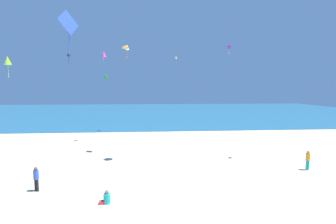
{
  "coord_description": "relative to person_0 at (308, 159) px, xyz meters",
  "views": [
    {
      "loc": [
        -1.08,
        -7.9,
        6.24
      ],
      "look_at": [
        0.0,
        6.52,
        4.79
      ],
      "focal_mm": 25.13,
      "sensor_mm": 36.0,
      "label": 1
    }
  ],
  "objects": [
    {
      "name": "kite_green",
      "position": [
        -18.53,
        18.56,
        6.96
      ],
      "size": [
        0.71,
        0.67,
        1.69
      ],
      "rotation": [
        0.0,
        0.0,
        2.49
      ],
      "color": "green"
    },
    {
      "name": "kite_blue",
      "position": [
        -14.98,
        -7.58,
        7.73
      ],
      "size": [
        0.49,
        0.88,
        1.72
      ],
      "rotation": [
        0.0,
        0.0,
        0.84
      ],
      "color": "blue"
    },
    {
      "name": "person_0",
      "position": [
        0.0,
        0.0,
        0.0
      ],
      "size": [
        0.36,
        0.36,
        1.52
      ],
      "rotation": [
        0.0,
        0.0,
        1.78
      ],
      "color": "#19ADB2",
      "rests_on": "ground_plane"
    },
    {
      "name": "kite_magenta",
      "position": [
        -17.29,
        11.07,
        9.28
      ],
      "size": [
        0.81,
        0.83,
        1.18
      ],
      "rotation": [
        0.0,
        0.0,
        2.58
      ],
      "color": "#DB3DA8"
    },
    {
      "name": "kite_yellow",
      "position": [
        -7.95,
        20.45,
        10.21
      ],
      "size": [
        0.5,
        0.48,
        1.35
      ],
      "rotation": [
        0.0,
        0.0,
        1.19
      ],
      "color": "yellow"
    },
    {
      "name": "kite_orange",
      "position": [
        -14.3,
        6.07,
        9.27
      ],
      "size": [
        0.87,
        0.9,
        1.34
      ],
      "rotation": [
        0.0,
        0.0,
        2.23
      ],
      "color": "orange"
    },
    {
      "name": "ocean_water",
      "position": [
        -10.92,
        47.01,
        -0.86
      ],
      "size": [
        120.0,
        60.0,
        0.05
      ],
      "primitive_type": "cube",
      "color": "#236084",
      "rests_on": "ground_plane"
    },
    {
      "name": "kite_purple",
      "position": [
        -1.98,
        13.26,
        10.61
      ],
      "size": [
        0.57,
        0.35,
        1.23
      ],
      "rotation": [
        0.0,
        0.0,
        5.76
      ],
      "color": "purple"
    },
    {
      "name": "person_1",
      "position": [
        -14.44,
        -4.23,
        -0.6
      ],
      "size": [
        0.61,
        0.38,
        0.75
      ],
      "rotation": [
        0.0,
        0.0,
        3.2
      ],
      "color": "#19ADB2",
      "rests_on": "ground_plane"
    },
    {
      "name": "kite_white",
      "position": [
        -15.24,
        17.38,
        11.16
      ],
      "size": [
        0.92,
        0.92,
        1.91
      ],
      "rotation": [
        0.0,
        0.0,
        5.45
      ],
      "color": "white"
    },
    {
      "name": "kite_lime",
      "position": [
        -22.08,
        1.03,
        7.34
      ],
      "size": [
        0.64,
        0.68,
        1.56
      ],
      "rotation": [
        0.0,
        0.0,
        3.45
      ],
      "color": "#99DB33"
    },
    {
      "name": "kite_black",
      "position": [
        -21.61,
        12.38,
        9.18
      ],
      "size": [
        0.5,
        0.22,
        1.31
      ],
      "rotation": [
        0.0,
        0.0,
        0.15
      ],
      "color": "black"
    },
    {
      "name": "person_3",
      "position": [
        -18.97,
        -2.33,
        -0.01
      ],
      "size": [
        0.41,
        0.41,
        1.51
      ],
      "rotation": [
        0.0,
        0.0,
        1.1
      ],
      "color": "black",
      "rests_on": "ground_plane"
    },
    {
      "name": "ground_plane",
      "position": [
        -10.92,
        1.21,
        -0.88
      ],
      "size": [
        120.0,
        120.0,
        0.0
      ],
      "primitive_type": "plane",
      "color": "beige"
    }
  ]
}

